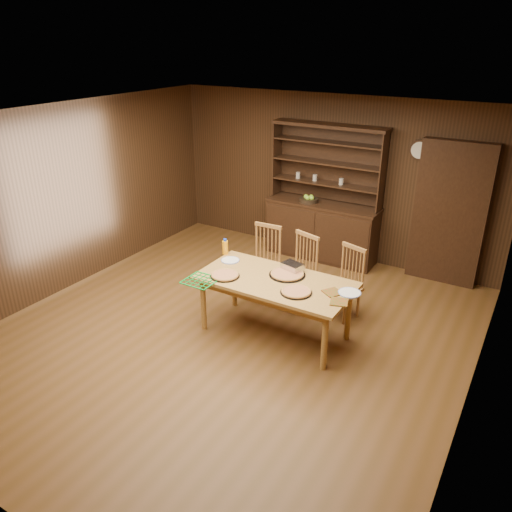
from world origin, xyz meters
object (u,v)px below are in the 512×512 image
Objects in this scene: dining_table at (275,286)px; chair_right at (347,280)px; china_hutch at (322,223)px; chair_left at (265,259)px; chair_center at (301,269)px; juice_bottle at (225,247)px.

chair_right reaches higher than dining_table.
chair_left is (-0.15, -1.61, -0.05)m from china_hutch.
juice_bottle is (-0.89, -0.49, 0.30)m from chair_center.
chair_left is 1.00× the size of chair_center.
chair_right is at bearing 0.37° from chair_left.
chair_center reaches higher than chair_right.
dining_table is at bearing -56.08° from chair_left.
juice_bottle is at bearing -134.11° from chair_center.
china_hutch is 2.10× the size of chair_left.
chair_left is at bearing -95.34° from china_hutch.
chair_center is 4.86× the size of juice_bottle.
chair_left is at bearing -159.08° from chair_right.
chair_center is at bearing 93.27° from dining_table.
chair_left is 1.20m from chair_right.
juice_bottle is (-0.94, 0.33, 0.18)m from dining_table.
dining_table is at bearing -104.57° from chair_right.
chair_right is at bearing 57.52° from dining_table.
chair_center is (0.58, -0.02, -0.00)m from chair_left.
chair_center is 1.07× the size of chair_right.
chair_right is (0.62, 0.09, -0.04)m from chair_center.
china_hutch is 10.25× the size of juice_bottle.
china_hutch reaches higher than juice_bottle.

